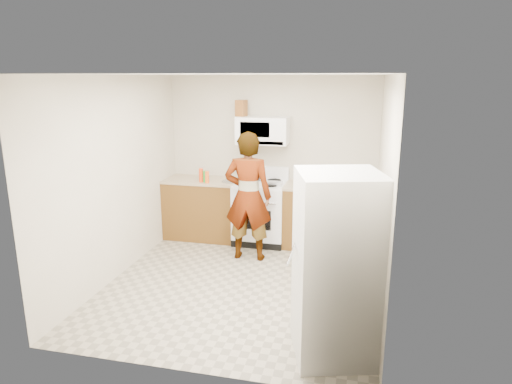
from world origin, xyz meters
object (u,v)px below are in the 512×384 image
(microwave, at_px, (263,130))
(kettle, at_px, (327,177))
(fridge, at_px, (336,267))
(gas_range, at_px, (261,211))
(person, at_px, (248,197))
(saucepan, at_px, (255,175))

(microwave, relative_size, kettle, 4.06)
(microwave, relative_size, fridge, 0.45)
(gas_range, xyz_separation_m, person, (-0.03, -0.68, 0.40))
(kettle, bearing_deg, person, -133.40)
(gas_range, xyz_separation_m, saucepan, (-0.13, 0.17, 0.53))
(kettle, height_order, saucepan, kettle)
(gas_range, height_order, kettle, gas_range)
(fridge, bearing_deg, kettle, 80.22)
(gas_range, distance_m, fridge, 3.02)
(person, height_order, saucepan, person)
(kettle, distance_m, saucepan, 1.10)
(kettle, xyz_separation_m, saucepan, (-1.10, 0.02, -0.02))
(kettle, bearing_deg, gas_range, -163.99)
(microwave, bearing_deg, gas_range, -90.00)
(microwave, bearing_deg, fridge, -65.58)
(gas_range, xyz_separation_m, fridge, (1.29, -2.70, 0.36))
(saucepan, bearing_deg, kettle, -0.91)
(microwave, distance_m, person, 1.14)
(person, height_order, fridge, person)
(gas_range, xyz_separation_m, microwave, (0.00, 0.13, 1.21))
(gas_range, height_order, person, person)
(gas_range, distance_m, microwave, 1.22)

